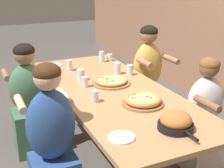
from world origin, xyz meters
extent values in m
plane|color=#514C47|center=(0.00, 0.00, 0.00)|extent=(18.00, 18.00, 0.00)
cube|color=tan|center=(0.00, 0.00, 0.72)|extent=(2.40, 0.96, 0.04)
cube|color=#4C4C51|center=(-1.14, -0.42, 0.35)|extent=(0.07, 0.07, 0.70)
cube|color=#4C4C51|center=(-1.14, 0.42, 0.35)|extent=(0.07, 0.07, 0.70)
cylinder|color=#996B42|center=(-0.13, 0.05, 0.75)|extent=(0.37, 0.37, 0.02)
torus|color=tan|center=(-0.13, 0.05, 0.78)|extent=(0.31, 0.31, 0.03)
cylinder|color=#E5C675|center=(-0.13, 0.05, 0.77)|extent=(0.27, 0.27, 0.03)
cylinder|color=#4C7A3D|center=(-0.09, 0.05, 0.79)|extent=(0.02, 0.02, 0.01)
cylinder|color=#4C7A3D|center=(-0.09, -0.01, 0.79)|extent=(0.02, 0.02, 0.01)
cylinder|color=#4C7A3D|center=(-0.16, 0.03, 0.79)|extent=(0.02, 0.02, 0.01)
cylinder|color=#4C7A3D|center=(-0.22, 0.00, 0.79)|extent=(0.02, 0.02, 0.01)
cylinder|color=#4C7A3D|center=(-0.16, 0.02, 0.79)|extent=(0.02, 0.02, 0.01)
cylinder|color=#996B42|center=(0.43, 0.08, 0.75)|extent=(0.35, 0.35, 0.02)
torus|color=tan|center=(0.43, 0.08, 0.79)|extent=(0.30, 0.30, 0.04)
cylinder|color=#E5C675|center=(0.43, 0.08, 0.78)|extent=(0.25, 0.25, 0.04)
cylinder|color=#4C7A3D|center=(0.42, 0.13, 0.80)|extent=(0.02, 0.02, 0.01)
cylinder|color=#4C7A3D|center=(0.34, 0.05, 0.80)|extent=(0.02, 0.02, 0.01)
cylinder|color=#4C7A3D|center=(0.46, 0.14, 0.80)|extent=(0.02, 0.02, 0.01)
cylinder|color=#4C7A3D|center=(0.40, 0.01, 0.80)|extent=(0.02, 0.02, 0.01)
cylinder|color=black|center=(0.90, 0.07, 0.77)|extent=(0.25, 0.25, 0.05)
cylinder|color=black|center=(1.08, 0.07, 0.78)|extent=(0.11, 0.02, 0.02)
ellipsoid|color=#C17038|center=(0.90, 0.07, 0.82)|extent=(0.22, 0.22, 0.12)
cylinder|color=white|center=(-0.98, -0.30, 0.75)|extent=(0.19, 0.19, 0.01)
cube|color=#B7B7BC|center=(-0.98, -0.30, 0.76)|extent=(0.08, 0.12, 0.01)
cylinder|color=white|center=(0.86, -0.32, 0.75)|extent=(0.18, 0.18, 0.01)
cube|color=#B7B7BC|center=(0.86, -0.32, 0.76)|extent=(0.08, 0.11, 0.01)
cylinder|color=silver|center=(-0.90, 0.38, 0.79)|extent=(0.07, 0.07, 0.09)
cylinder|color=#1EA8DB|center=(-0.90, 0.38, 0.77)|extent=(0.06, 0.06, 0.06)
cylinder|color=black|center=(-0.89, 0.38, 0.80)|extent=(0.00, 0.01, 0.11)
cylinder|color=silver|center=(-0.72, -0.19, 0.80)|extent=(0.07, 0.07, 0.12)
cylinder|color=silver|center=(-0.72, -0.19, 0.78)|extent=(0.06, 0.06, 0.07)
cylinder|color=silver|center=(-0.39, 0.24, 0.81)|extent=(0.07, 0.07, 0.13)
cylinder|color=silver|center=(-0.39, 0.24, 0.78)|extent=(0.06, 0.06, 0.07)
cylinder|color=silver|center=(0.22, -0.26, 0.79)|extent=(0.06, 0.06, 0.10)
cylinder|color=black|center=(0.22, -0.26, 0.78)|extent=(0.05, 0.05, 0.07)
cylinder|color=silver|center=(-0.89, 0.27, 0.81)|extent=(0.07, 0.07, 0.13)
cylinder|color=silver|center=(-0.16, -0.21, 0.79)|extent=(0.06, 0.06, 0.10)
cylinder|color=black|center=(-0.16, -0.21, 0.77)|extent=(0.05, 0.05, 0.05)
cylinder|color=silver|center=(-0.36, -0.18, 0.80)|extent=(0.08, 0.08, 0.11)
cylinder|color=black|center=(-0.36, -0.18, 0.77)|extent=(0.07, 0.07, 0.06)
cylinder|color=silver|center=(-0.30, 0.35, 0.80)|extent=(0.06, 0.06, 0.11)
ellipsoid|color=#2D5193|center=(0.46, -0.70, 0.74)|extent=(0.24, 0.36, 0.55)
sphere|color=beige|center=(0.46, -0.70, 1.10)|extent=(0.19, 0.19, 0.19)
ellipsoid|color=#422814|center=(0.46, -0.70, 1.14)|extent=(0.20, 0.20, 0.13)
cylinder|color=beige|center=(0.26, -0.87, 0.85)|extent=(0.28, 0.06, 0.06)
cylinder|color=beige|center=(0.26, -0.53, 0.85)|extent=(0.28, 0.06, 0.06)
cube|color=silver|center=(0.49, 0.70, 0.23)|extent=(0.32, 0.34, 0.46)
ellipsoid|color=silver|center=(0.49, 0.70, 0.69)|extent=(0.24, 0.36, 0.46)
sphere|color=brown|center=(0.49, 0.70, 1.00)|extent=(0.18, 0.18, 0.18)
ellipsoid|color=brown|center=(0.49, 0.70, 1.03)|extent=(0.18, 0.18, 0.12)
cylinder|color=brown|center=(0.70, 0.53, 0.78)|extent=(0.28, 0.06, 0.06)
cube|color=gold|center=(-0.52, 0.70, 0.23)|extent=(0.32, 0.34, 0.46)
ellipsoid|color=gold|center=(-0.52, 0.70, 0.74)|extent=(0.24, 0.36, 0.56)
sphere|color=#9E7051|center=(-0.52, 0.70, 1.11)|extent=(0.20, 0.20, 0.20)
ellipsoid|color=black|center=(-0.52, 0.70, 1.15)|extent=(0.20, 0.20, 0.14)
cylinder|color=#9E7051|center=(-0.32, 0.87, 0.86)|extent=(0.28, 0.06, 0.06)
cylinder|color=#9E7051|center=(-0.32, 0.53, 0.86)|extent=(0.28, 0.06, 0.06)
cube|color=#477556|center=(-0.46, -0.70, 0.23)|extent=(0.32, 0.34, 0.46)
ellipsoid|color=#477556|center=(-0.46, -0.70, 0.71)|extent=(0.24, 0.36, 0.49)
sphere|color=#9E7051|center=(-0.46, -0.70, 1.05)|extent=(0.20, 0.20, 0.20)
ellipsoid|color=black|center=(-0.46, -0.70, 1.08)|extent=(0.20, 0.20, 0.14)
cylinder|color=#9E7051|center=(-0.67, -0.87, 0.80)|extent=(0.28, 0.06, 0.06)
cylinder|color=#9E7051|center=(-0.67, -0.53, 0.80)|extent=(0.28, 0.06, 0.06)
camera|label=1|loc=(2.48, -1.14, 1.78)|focal=50.00mm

